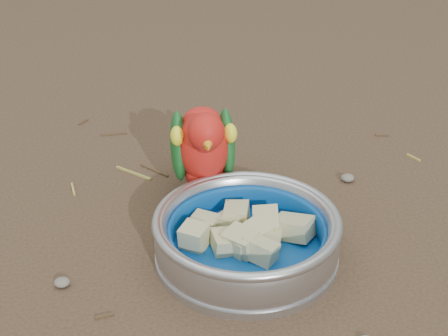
# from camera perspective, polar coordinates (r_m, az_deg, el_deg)

# --- Properties ---
(ground) EXTENTS (60.00, 60.00, 0.00)m
(ground) POSITION_cam_1_polar(r_m,az_deg,el_deg) (0.80, 2.34, -10.24)
(ground) COLOR #473325
(food_bowl) EXTENTS (0.22, 0.22, 0.02)m
(food_bowl) POSITION_cam_1_polar(r_m,az_deg,el_deg) (0.84, 1.88, -7.13)
(food_bowl) COLOR #B2B2BA
(food_bowl) RESTS_ON ground
(bowl_wall) EXTENTS (0.22, 0.22, 0.04)m
(bowl_wall) POSITION_cam_1_polar(r_m,az_deg,el_deg) (0.83, 1.91, -5.46)
(bowl_wall) COLOR #B2B2BA
(bowl_wall) RESTS_ON food_bowl
(fruit_wedges) EXTENTS (0.13, 0.13, 0.03)m
(fruit_wedges) POSITION_cam_1_polar(r_m,az_deg,el_deg) (0.83, 1.90, -5.85)
(fruit_wedges) COLOR #C1BA84
(fruit_wedges) RESTS_ON food_bowl
(lory_parrot) EXTENTS (0.11, 0.19, 0.15)m
(lory_parrot) POSITION_cam_1_polar(r_m,az_deg,el_deg) (0.92, -1.72, 1.08)
(lory_parrot) COLOR red
(lory_parrot) RESTS_ON ground
(ground_debris) EXTENTS (0.90, 0.80, 0.01)m
(ground_debris) POSITION_cam_1_polar(r_m,az_deg,el_deg) (0.87, 1.06, -6.01)
(ground_debris) COLOR #A39642
(ground_debris) RESTS_ON ground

